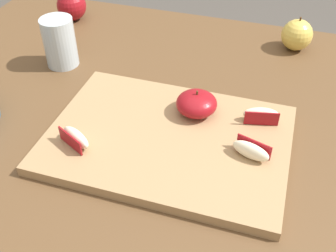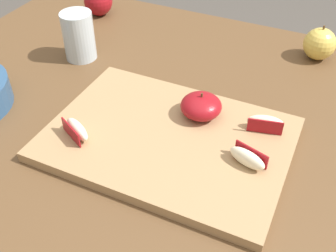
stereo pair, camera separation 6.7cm
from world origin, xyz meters
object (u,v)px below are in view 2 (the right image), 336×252
at_px(apple_wedge_back, 77,130).
at_px(whole_apple_golden, 320,44).
at_px(apple_half_skin_up, 202,105).
at_px(drinking_glass_water, 79,36).
at_px(apple_wedge_front, 248,158).
at_px(apple_wedge_right, 265,123).
at_px(whole_apple_red_delicious, 98,1).
at_px(cutting_board, 168,139).

xyz_separation_m(apple_wedge_back, whole_apple_golden, (0.32, 0.46, 0.00)).
height_order(apple_half_skin_up, drinking_glass_water, drinking_glass_water).
bearing_deg(apple_wedge_back, apple_half_skin_up, 40.42).
distance_m(apple_wedge_front, drinking_glass_water, 0.47).
height_order(apple_half_skin_up, apple_wedge_right, apple_half_skin_up).
bearing_deg(apple_wedge_front, drinking_glass_water, 156.89).
bearing_deg(apple_half_skin_up, apple_wedge_right, 3.73).
xyz_separation_m(apple_half_skin_up, whole_apple_golden, (0.15, 0.32, -0.00)).
xyz_separation_m(whole_apple_red_delicious, whole_apple_golden, (0.56, 0.02, -0.00)).
xyz_separation_m(cutting_board, apple_wedge_front, (0.14, -0.01, 0.02)).
bearing_deg(whole_apple_golden, cutting_board, -114.79).
bearing_deg(whole_apple_golden, whole_apple_red_delicious, -178.32).
height_order(cutting_board, whole_apple_red_delicious, whole_apple_red_delicious).
height_order(cutting_board, apple_wedge_right, apple_wedge_right).
bearing_deg(apple_half_skin_up, apple_wedge_front, -38.20).
bearing_deg(whole_apple_red_delicious, apple_wedge_right, -29.53).
bearing_deg(apple_wedge_right, whole_apple_red_delicious, 150.47).
height_order(whole_apple_golden, drinking_glass_water, drinking_glass_water).
distance_m(apple_wedge_right, drinking_glass_water, 0.45).
distance_m(apple_wedge_back, whole_apple_red_delicious, 0.50).
bearing_deg(drinking_glass_water, whole_apple_golden, 24.63).
relative_size(cutting_board, apple_wedge_right, 6.21).
relative_size(apple_wedge_front, whole_apple_red_delicious, 0.80).
distance_m(apple_wedge_back, apple_wedge_front, 0.28).
distance_m(apple_wedge_front, whole_apple_red_delicious, 0.64).
height_order(cutting_board, drinking_glass_water, drinking_glass_water).
distance_m(cutting_board, apple_wedge_front, 0.14).
distance_m(cutting_board, whole_apple_golden, 0.43).
distance_m(apple_half_skin_up, apple_wedge_back, 0.22).
relative_size(apple_wedge_right, apple_wedge_front, 1.00).
height_order(apple_wedge_right, whole_apple_red_delicious, whole_apple_red_delicious).
relative_size(cutting_board, apple_wedge_back, 6.27).
distance_m(cutting_board, apple_half_skin_up, 0.09).
distance_m(whole_apple_red_delicious, drinking_glass_water, 0.22).
bearing_deg(apple_wedge_right, apple_wedge_back, -151.88).
xyz_separation_m(apple_wedge_right, whole_apple_red_delicious, (-0.52, 0.29, 0.01)).
distance_m(apple_wedge_back, apple_wedge_right, 0.32).
bearing_deg(apple_wedge_right, apple_half_skin_up, -176.27).
bearing_deg(whole_apple_golden, apple_wedge_right, -97.19).
distance_m(apple_wedge_front, whole_apple_golden, 0.41).
xyz_separation_m(apple_wedge_back, apple_wedge_front, (0.28, 0.06, 0.00)).
bearing_deg(cutting_board, apple_wedge_front, -4.14).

